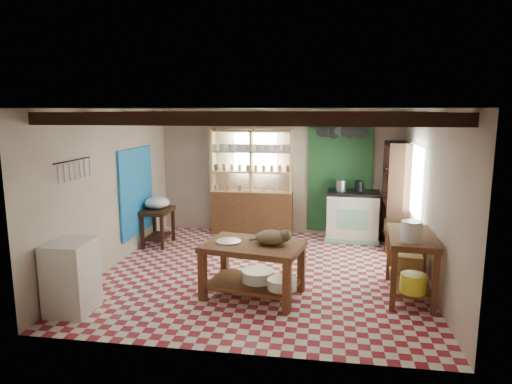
% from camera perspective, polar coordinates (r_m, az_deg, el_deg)
% --- Properties ---
extents(floor, '(5.00, 5.00, 0.02)m').
position_cam_1_polar(floor, '(7.46, 0.73, -10.08)').
color(floor, maroon).
rests_on(floor, ground).
extents(ceiling, '(5.00, 5.00, 0.02)m').
position_cam_1_polar(ceiling, '(7.00, 0.78, 10.39)').
color(ceiling, '#404045').
rests_on(ceiling, wall_back).
extents(wall_back, '(5.00, 0.04, 2.60)m').
position_cam_1_polar(wall_back, '(9.56, 2.91, 2.53)').
color(wall_back, '#C1AD9B').
rests_on(wall_back, floor).
extents(wall_front, '(5.00, 0.04, 2.60)m').
position_cam_1_polar(wall_front, '(4.72, -3.65, -5.56)').
color(wall_front, '#C1AD9B').
rests_on(wall_front, floor).
extents(wall_left, '(0.04, 5.00, 2.60)m').
position_cam_1_polar(wall_left, '(7.87, -17.58, 0.38)').
color(wall_left, '#C1AD9B').
rests_on(wall_left, floor).
extents(wall_right, '(0.04, 5.00, 2.60)m').
position_cam_1_polar(wall_right, '(7.20, 20.85, -0.69)').
color(wall_right, '#C1AD9B').
rests_on(wall_right, floor).
extents(ceiling_beams, '(5.00, 3.80, 0.15)m').
position_cam_1_polar(ceiling_beams, '(7.00, 0.77, 9.41)').
color(ceiling_beams, black).
rests_on(ceiling_beams, ceiling).
extents(blue_wall_patch, '(0.04, 1.40, 1.60)m').
position_cam_1_polar(blue_wall_patch, '(8.69, -14.70, 0.08)').
color(blue_wall_patch, blue).
rests_on(blue_wall_patch, wall_left).
extents(green_wall_patch, '(1.30, 0.04, 2.30)m').
position_cam_1_polar(green_wall_patch, '(9.49, 10.41, 2.01)').
color(green_wall_patch, '#1D4A25').
rests_on(green_wall_patch, wall_back).
extents(window_back, '(0.90, 0.02, 0.80)m').
position_cam_1_polar(window_back, '(9.57, -0.07, 4.95)').
color(window_back, silver).
rests_on(window_back, wall_back).
extents(window_right, '(0.02, 1.30, 1.20)m').
position_cam_1_polar(window_right, '(8.15, 19.35, 1.32)').
color(window_right, silver).
rests_on(window_right, wall_right).
extents(utensil_rail, '(0.06, 0.90, 0.28)m').
position_cam_1_polar(utensil_rail, '(6.73, -21.88, 2.66)').
color(utensil_rail, black).
rests_on(utensil_rail, wall_left).
extents(pot_rack, '(0.86, 0.12, 0.36)m').
position_cam_1_polar(pot_rack, '(8.99, 10.66, 7.51)').
color(pot_rack, black).
rests_on(pot_rack, ceiling).
extents(shelving_unit, '(1.70, 0.34, 2.20)m').
position_cam_1_polar(shelving_unit, '(9.48, -0.53, 1.25)').
color(shelving_unit, '#DDB67F').
rests_on(shelving_unit, floor).
extents(tall_rack, '(0.40, 0.86, 2.00)m').
position_cam_1_polar(tall_rack, '(8.96, 17.05, -0.38)').
color(tall_rack, black).
rests_on(tall_rack, floor).
extents(work_table, '(1.48, 1.12, 0.76)m').
position_cam_1_polar(work_table, '(6.46, -0.37, -9.69)').
color(work_table, brown).
rests_on(work_table, floor).
extents(stove, '(1.05, 0.74, 0.99)m').
position_cam_1_polar(stove, '(9.33, 11.99, -2.91)').
color(stove, beige).
rests_on(stove, floor).
extents(prep_table, '(0.49, 0.71, 0.72)m').
position_cam_1_polar(prep_table, '(9.02, -12.14, -4.27)').
color(prep_table, black).
rests_on(prep_table, floor).
extents(white_cabinet, '(0.55, 0.65, 0.94)m').
position_cam_1_polar(white_cabinet, '(6.42, -22.08, -9.76)').
color(white_cabinet, silver).
rests_on(white_cabinet, floor).
extents(right_counter, '(0.72, 1.29, 0.89)m').
position_cam_1_polar(right_counter, '(6.78, 18.73, -8.69)').
color(right_counter, brown).
rests_on(right_counter, floor).
extents(cat, '(0.45, 0.34, 0.20)m').
position_cam_1_polar(cat, '(6.28, 1.94, -5.69)').
color(cat, olive).
rests_on(cat, work_table).
extents(steel_tray, '(0.42, 0.42, 0.02)m').
position_cam_1_polar(steel_tray, '(6.42, -3.48, -6.19)').
color(steel_tray, '#9999A0').
rests_on(steel_tray, work_table).
extents(basin_large, '(0.53, 0.53, 0.16)m').
position_cam_1_polar(basin_large, '(6.52, 0.21, -10.42)').
color(basin_large, silver).
rests_on(basin_large, work_table).
extents(basin_small, '(0.47, 0.47, 0.14)m').
position_cam_1_polar(basin_small, '(6.28, 3.25, -11.37)').
color(basin_small, silver).
rests_on(basin_small, work_table).
extents(kettle_left, '(0.20, 0.20, 0.22)m').
position_cam_1_polar(kettle_left, '(9.21, 10.57, 0.81)').
color(kettle_left, '#9999A0').
rests_on(kettle_left, stove).
extents(kettle_right, '(0.18, 0.18, 0.21)m').
position_cam_1_polar(kettle_right, '(9.21, 12.75, 0.71)').
color(kettle_right, black).
rests_on(kettle_right, stove).
extents(enamel_bowl, '(0.47, 0.47, 0.23)m').
position_cam_1_polar(enamel_bowl, '(8.91, -12.25, -1.31)').
color(enamel_bowl, silver).
rests_on(enamel_bowl, prep_table).
extents(white_bucket, '(0.29, 0.29, 0.27)m').
position_cam_1_polar(white_bucket, '(6.28, 18.86, -4.67)').
color(white_bucket, silver).
rests_on(white_bucket, right_counter).
extents(wicker_basket, '(0.41, 0.34, 0.27)m').
position_cam_1_polar(wicker_basket, '(7.09, 18.49, -8.50)').
color(wicker_basket, '#B08A47').
rests_on(wicker_basket, right_counter).
extents(yellow_tub, '(0.36, 0.36, 0.24)m').
position_cam_1_polar(yellow_tub, '(6.39, 19.04, -10.73)').
color(yellow_tub, yellow).
rests_on(yellow_tub, right_counter).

